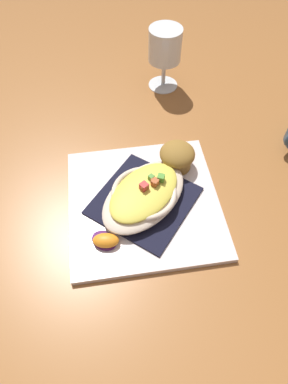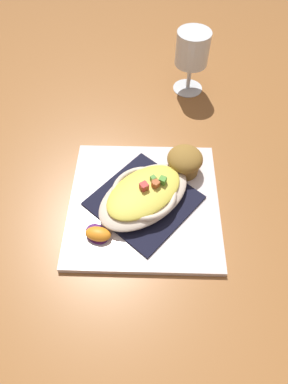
{
  "view_description": "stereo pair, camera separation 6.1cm",
  "coord_description": "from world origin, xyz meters",
  "views": [
    {
      "loc": [
        -0.05,
        -0.35,
        0.54
      ],
      "look_at": [
        0.0,
        0.0,
        0.04
      ],
      "focal_mm": 31.09,
      "sensor_mm": 36.0,
      "label": 1
    },
    {
      "loc": [
        0.01,
        -0.35,
        0.54
      ],
      "look_at": [
        0.0,
        0.0,
        0.04
      ],
      "focal_mm": 31.09,
      "sensor_mm": 36.0,
      "label": 2
    }
  ],
  "objects": [
    {
      "name": "ground_plane",
      "position": [
        0.0,
        0.0,
        0.0
      ],
      "size": [
        2.6,
        2.6,
        0.0
      ],
      "primitive_type": "plane",
      "color": "#9D6231"
    },
    {
      "name": "square_plate",
      "position": [
        0.0,
        0.0,
        0.01
      ],
      "size": [
        0.29,
        0.29,
        0.01
      ],
      "primitive_type": "cube",
      "rotation": [
        0.0,
        0.0,
        -0.01
      ],
      "color": "white",
      "rests_on": "ground_plane"
    },
    {
      "name": "folded_napkin",
      "position": [
        0.0,
        0.0,
        0.01
      ],
      "size": [
        0.24,
        0.24,
        0.0
      ],
      "primitive_type": "cube",
      "rotation": [
        0.0,
        0.0,
        0.86
      ],
      "color": "black",
      "rests_on": "square_plate"
    },
    {
      "name": "gratin_dish",
      "position": [
        0.0,
        0.0,
        0.04
      ],
      "size": [
        0.22,
        0.22,
        0.05
      ],
      "color": "beige",
      "rests_on": "folded_napkin"
    },
    {
      "name": "muffin",
      "position": [
        0.08,
        0.08,
        0.04
      ],
      "size": [
        0.07,
        0.07,
        0.05
      ],
      "color": "olive",
      "rests_on": "square_plate"
    },
    {
      "name": "orange_garnish",
      "position": [
        -0.08,
        -0.08,
        0.02
      ],
      "size": [
        0.06,
        0.06,
        0.02
      ],
      "color": "#542364",
      "rests_on": "square_plate"
    },
    {
      "name": "stemmed_glass",
      "position": [
        0.1,
        0.36,
        0.1
      ],
      "size": [
        0.08,
        0.08,
        0.15
      ],
      "color": "white",
      "rests_on": "ground_plane"
    }
  ]
}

